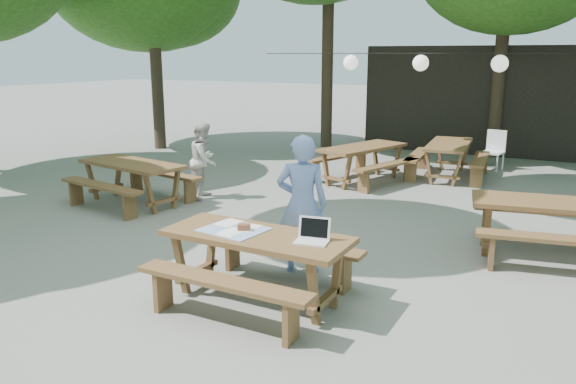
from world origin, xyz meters
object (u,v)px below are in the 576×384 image
Objects in this scene: woman at (302,204)px; plastic_chair at (492,159)px; main_picnic_table at (257,266)px; second_person at (204,160)px; picnic_table_nw at (133,183)px.

plastic_chair is (1.08, 7.58, -0.58)m from woman.
woman is at bearing 87.73° from main_picnic_table.
second_person is 6.73m from plastic_chair.
woman is 1.20× the size of second_person.
second_person is (0.84, 0.99, 0.31)m from picnic_table_nw.
main_picnic_table is 2.22× the size of plastic_chair.
second_person is (-3.21, 2.41, -0.14)m from woman.
picnic_table_nw is 1.27× the size of woman.
woman is 4.02m from second_person.
picnic_table_nw is 4.31m from woman.
woman is (0.04, 0.98, 0.45)m from main_picnic_table.
main_picnic_table is 8.63m from plastic_chair.
main_picnic_table is at bearing 66.14° from woman.
plastic_chair is (4.29, 5.17, -0.44)m from second_person.
second_person is (-3.17, 3.39, 0.31)m from main_picnic_table.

